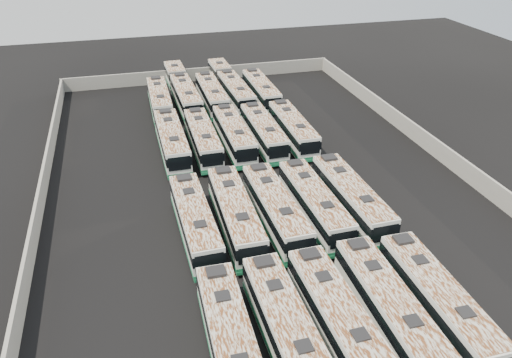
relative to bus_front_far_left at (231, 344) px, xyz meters
name	(u,v)px	position (x,y,z in m)	size (l,w,h in m)	color
ground	(258,182)	(8.18, 23.07, -1.87)	(140.00, 140.00, 0.00)	black
perimeter_wall	(258,174)	(8.18, 23.07, -0.77)	(45.20, 73.20, 2.20)	gray
bus_front_far_left	(231,344)	(0.00, 0.00, 0.00)	(3.00, 13.01, 3.65)	silver
bus_front_left	(287,331)	(3.88, 0.04, 0.02)	(2.98, 13.16, 3.70)	silver
bus_front_center	(339,321)	(7.58, -0.02, 0.03)	(3.09, 13.21, 3.71)	silver
bus_front_right	(389,308)	(11.48, 0.14, 0.03)	(2.95, 13.20, 3.71)	silver
bus_front_far_right	(437,301)	(15.27, -0.07, 0.00)	(2.87, 12.99, 3.66)	silver
bus_midfront_far_left	(195,222)	(-0.02, 14.63, -0.01)	(2.99, 12.95, 3.64)	silver
bus_midfront_left	(235,214)	(3.74, 14.73, 0.05)	(3.03, 13.35, 3.75)	silver
bus_midfront_center	(275,209)	(7.55, 14.58, 0.03)	(3.05, 13.19, 3.70)	silver
bus_midfront_right	(314,204)	(11.44, 14.61, 0.00)	(2.98, 13.03, 3.66)	silver
bus_midfront_far_right	(351,198)	(15.22, 14.56, 0.04)	(3.05, 13.29, 3.73)	silver
bus_midback_far_left	(172,141)	(0.03, 32.06, 0.06)	(2.89, 13.38, 3.77)	silver
bus_midback_left	(203,139)	(3.76, 31.95, -0.02)	(2.80, 12.87, 3.62)	silver
bus_midback_center	(234,135)	(7.62, 32.01, 0.00)	(2.75, 12.99, 3.66)	silver
bus_midback_right	(263,132)	(11.36, 31.85, -0.01)	(2.76, 12.91, 3.64)	silver
bus_midback_far_right	(293,129)	(15.22, 31.85, -0.02)	(2.88, 12.87, 3.62)	silver
bus_back_far_left	(160,100)	(0.04, 46.65, -0.03)	(2.90, 12.79, 3.60)	silver
bus_back_left	(182,89)	(3.83, 50.30, 0.03)	(3.16, 20.49, 3.71)	silver
bus_back_center	(212,95)	(7.68, 46.56, 0.00)	(2.76, 12.99, 3.66)	silver
bus_back_right	(230,85)	(11.28, 50.22, -0.02)	(3.22, 20.06, 3.63)	silver
bus_back_far_right	(261,91)	(15.22, 46.53, -0.02)	(2.76, 12.81, 3.61)	silver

